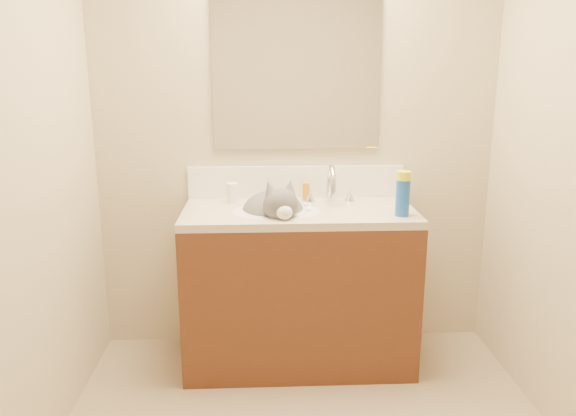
{
  "coord_description": "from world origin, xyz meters",
  "views": [
    {
      "loc": [
        -0.19,
        -1.83,
        1.58
      ],
      "look_at": [
        -0.06,
        0.92,
        0.88
      ],
      "focal_mm": 35.0,
      "sensor_mm": 36.0,
      "label": 1
    }
  ],
  "objects": [
    {
      "name": "room_shell",
      "position": [
        0.0,
        0.0,
        1.49
      ],
      "size": [
        2.24,
        2.54,
        2.52
      ],
      "color": "tan",
      "rests_on": "ground"
    },
    {
      "name": "vanity_cabinet",
      "position": [
        0.0,
        0.97,
        0.41
      ],
      "size": [
        1.2,
        0.55,
        0.82
      ],
      "primitive_type": "cube",
      "color": "#4C2614",
      "rests_on": "ground"
    },
    {
      "name": "counter_slab",
      "position": [
        0.0,
        0.97,
        0.84
      ],
      "size": [
        1.2,
        0.55,
        0.04
      ],
      "primitive_type": "cube",
      "color": "#C2B398",
      "rests_on": "vanity_cabinet"
    },
    {
      "name": "basin",
      "position": [
        -0.12,
        0.94,
        0.79
      ],
      "size": [
        0.45,
        0.36,
        0.14
      ],
      "primitive_type": "ellipsoid",
      "color": "white",
      "rests_on": "vanity_cabinet"
    },
    {
      "name": "faucet",
      "position": [
        0.18,
        1.11,
        0.95
      ],
      "size": [
        0.28,
        0.2,
        0.21
      ],
      "color": "silver",
      "rests_on": "counter_slab"
    },
    {
      "name": "cat",
      "position": [
        -0.13,
        0.97,
        0.84
      ],
      "size": [
        0.43,
        0.49,
        0.35
      ],
      "rotation": [
        0.0,
        0.0,
        0.21
      ],
      "color": "#4F4C4E",
      "rests_on": "basin"
    },
    {
      "name": "backsplash",
      "position": [
        0.0,
        1.24,
        0.95
      ],
      "size": [
        1.2,
        0.02,
        0.18
      ],
      "primitive_type": "cube",
      "color": "white",
      "rests_on": "counter_slab"
    },
    {
      "name": "mirror",
      "position": [
        0.0,
        1.24,
        1.54
      ],
      "size": [
        0.9,
        0.02,
        0.8
      ],
      "primitive_type": "cube",
      "color": "white",
      "rests_on": "room_shell"
    },
    {
      "name": "pill_bottle",
      "position": [
        -0.35,
        1.14,
        0.91
      ],
      "size": [
        0.08,
        0.08,
        0.11
      ],
      "primitive_type": "cylinder",
      "rotation": [
        0.0,
        0.0,
        0.42
      ],
      "color": "white",
      "rests_on": "counter_slab"
    },
    {
      "name": "pill_label",
      "position": [
        -0.35,
        1.14,
        0.9
      ],
      "size": [
        0.07,
        0.07,
        0.04
      ],
      "primitive_type": "cylinder",
      "rotation": [
        0.0,
        0.0,
        0.42
      ],
      "color": "#CA6221",
      "rests_on": "pill_bottle"
    },
    {
      "name": "silver_jar",
      "position": [
        -0.04,
        1.19,
        0.89
      ],
      "size": [
        0.05,
        0.05,
        0.05
      ],
      "primitive_type": "cylinder",
      "rotation": [
        0.0,
        0.0,
        -0.17
      ],
      "color": "#B7B7BC",
      "rests_on": "counter_slab"
    },
    {
      "name": "amber_bottle",
      "position": [
        0.05,
        1.17,
        0.91
      ],
      "size": [
        0.04,
        0.04,
        0.1
      ],
      "primitive_type": "cylinder",
      "rotation": [
        0.0,
        0.0,
        -0.01
      ],
      "color": "orange",
      "rests_on": "counter_slab"
    },
    {
      "name": "toothbrush",
      "position": [
        0.04,
        1.01,
        0.87
      ],
      "size": [
        0.03,
        0.15,
        0.01
      ],
      "primitive_type": "cube",
      "rotation": [
        0.0,
        0.0,
        0.06
      ],
      "color": "white",
      "rests_on": "counter_slab"
    },
    {
      "name": "toothbrush_head",
      "position": [
        0.04,
        1.01,
        0.87
      ],
      "size": [
        0.02,
        0.03,
        0.02
      ],
      "primitive_type": "cube",
      "rotation": [
        0.0,
        0.0,
        0.06
      ],
      "color": "#71A1F1",
      "rests_on": "counter_slab"
    },
    {
      "name": "spray_can",
      "position": [
        0.5,
        0.82,
        0.95
      ],
      "size": [
        0.08,
        0.08,
        0.19
      ],
      "primitive_type": "cylinder",
      "rotation": [
        0.0,
        0.0,
        -0.24
      ],
      "color": "#184BAB",
      "rests_on": "counter_slab"
    },
    {
      "name": "spray_cap",
      "position": [
        0.5,
        0.82,
        1.06
      ],
      "size": [
        0.09,
        0.09,
        0.04
      ],
      "primitive_type": "cylinder",
      "rotation": [
        0.0,
        0.0,
        -0.24
      ],
      "color": "yellow",
      "rests_on": "spray_can"
    }
  ]
}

